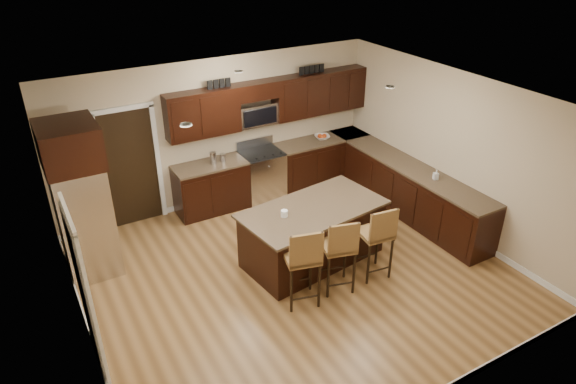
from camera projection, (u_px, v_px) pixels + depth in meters
floor at (297, 273)px, 7.80m from camera, size 6.00×6.00×0.00m
ceiling at (298, 102)px, 6.52m from camera, size 6.00×6.00×0.00m
wall_back at (219, 132)px, 9.26m from camera, size 6.00×0.00×6.00m
wall_left at (71, 258)px, 5.85m from camera, size 0.00×5.50×5.50m
wall_right at (453, 152)px, 8.48m from camera, size 0.00×5.50×5.50m
base_cabinets at (345, 181)px, 9.52m from camera, size 4.02×3.96×0.92m
upper_cabinets at (274, 100)px, 9.36m from camera, size 4.00×0.33×0.80m
range at (262, 174)px, 9.75m from camera, size 0.76×0.64×1.11m
microwave at (256, 114)px, 9.32m from camera, size 0.76×0.31×0.40m
doorway at (131, 168)px, 8.68m from camera, size 0.85×0.03×2.06m
pantry_door at (84, 295)px, 5.78m from camera, size 0.03×0.80×2.04m
letter_decor at (267, 76)px, 9.09m from camera, size 2.20×0.03×0.15m
island at (312, 235)px, 7.95m from camera, size 2.32×1.42×0.92m
stool_left at (303, 258)px, 6.84m from camera, size 0.56×0.56×1.23m
stool_mid at (340, 247)px, 7.11m from camera, size 0.55×0.55×1.19m
stool_right at (378, 234)px, 7.40m from camera, size 0.49×0.49×1.19m
refrigerator at (81, 199)px, 7.37m from camera, size 0.79×0.93×2.35m
floor_mat at (266, 225)px, 9.01m from camera, size 0.94×0.81×0.01m
fruit_bowl at (322, 137)px, 10.11m from camera, size 0.37×0.37×0.07m
soap_bottle at (436, 175)px, 8.52m from camera, size 0.10×0.10×0.17m
canister_tall at (213, 158)px, 9.07m from camera, size 0.12×0.12×0.21m
canister_short at (223, 157)px, 9.16m from camera, size 0.11×0.11×0.14m
island_jar at (284, 213)px, 7.47m from camera, size 0.10×0.10×0.10m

